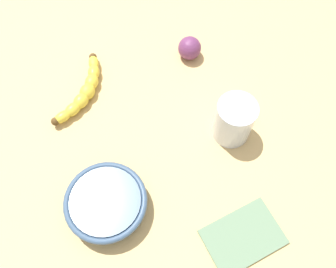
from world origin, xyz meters
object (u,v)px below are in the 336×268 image
banana (83,91)px  ceramic_bowl (106,203)px  smoothie_glass (233,121)px  plum_fruit (189,48)px

banana → ceramic_bowl: bearing=-144.1°
smoothie_glass → banana: bearing=159.9°
banana → ceramic_bowl: (5.82, -27.41, 1.09)cm
banana → smoothie_glass: (32.76, -12.02, 3.36)cm
smoothie_glass → ceramic_bowl: bearing=-150.3°
plum_fruit → banana: bearing=-158.6°
banana → plum_fruit: bearing=-44.6°
ceramic_bowl → plum_fruit: 42.32cm
smoothie_glass → ceramic_bowl: smoothie_glass is taller
banana → plum_fruit: size_ratio=3.44×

